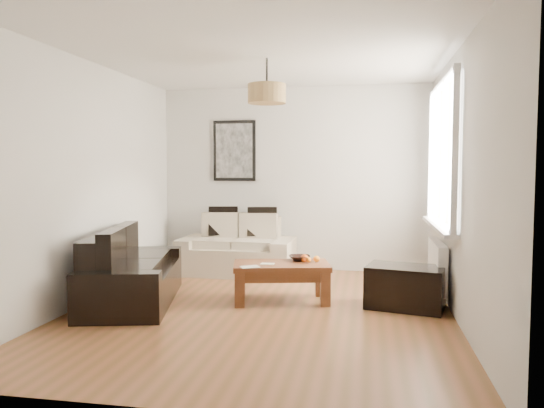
% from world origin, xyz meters
% --- Properties ---
extents(floor, '(4.50, 4.50, 0.00)m').
position_xyz_m(floor, '(0.00, 0.00, 0.00)').
color(floor, brown).
rests_on(floor, ground).
extents(ceiling, '(3.80, 4.50, 0.00)m').
position_xyz_m(ceiling, '(0.00, 0.00, 2.60)').
color(ceiling, white).
rests_on(ceiling, floor).
extents(wall_back, '(3.80, 0.04, 2.60)m').
position_xyz_m(wall_back, '(0.00, 2.25, 1.30)').
color(wall_back, silver).
rests_on(wall_back, floor).
extents(wall_front, '(3.80, 0.04, 2.60)m').
position_xyz_m(wall_front, '(0.00, -2.25, 1.30)').
color(wall_front, silver).
rests_on(wall_front, floor).
extents(wall_left, '(0.04, 4.50, 2.60)m').
position_xyz_m(wall_left, '(-1.90, 0.00, 1.30)').
color(wall_left, silver).
rests_on(wall_left, floor).
extents(wall_right, '(0.04, 4.50, 2.60)m').
position_xyz_m(wall_right, '(1.90, 0.00, 1.30)').
color(wall_right, silver).
rests_on(wall_right, floor).
extents(window_bay, '(0.14, 1.90, 1.60)m').
position_xyz_m(window_bay, '(1.86, 0.80, 1.60)').
color(window_bay, white).
rests_on(window_bay, wall_right).
extents(radiator, '(0.10, 0.90, 0.52)m').
position_xyz_m(radiator, '(1.82, 0.80, 0.38)').
color(radiator, white).
rests_on(radiator, wall_right).
extents(poster, '(0.62, 0.04, 0.87)m').
position_xyz_m(poster, '(-0.85, 2.22, 1.70)').
color(poster, black).
rests_on(poster, wall_back).
extents(pendant_shade, '(0.40, 0.40, 0.20)m').
position_xyz_m(pendant_shade, '(0.00, 0.30, 2.23)').
color(pendant_shade, tan).
rests_on(pendant_shade, ceiling).
extents(loveseat_cream, '(1.54, 0.86, 0.76)m').
position_xyz_m(loveseat_cream, '(-0.71, 1.78, 0.38)').
color(loveseat_cream, '#BDAC98').
rests_on(loveseat_cream, floor).
extents(sofa_leather, '(1.21, 1.86, 0.74)m').
position_xyz_m(sofa_leather, '(-1.43, 0.07, 0.37)').
color(sofa_leather, black).
rests_on(sofa_leather, floor).
extents(coffee_table, '(1.13, 0.77, 0.42)m').
position_xyz_m(coffee_table, '(0.14, 0.40, 0.21)').
color(coffee_table, brown).
rests_on(coffee_table, floor).
extents(ottoman, '(0.86, 0.65, 0.44)m').
position_xyz_m(ottoman, '(1.45, 0.37, 0.22)').
color(ottoman, black).
rests_on(ottoman, floor).
extents(cushion_left, '(0.43, 0.22, 0.41)m').
position_xyz_m(cushion_left, '(-0.95, 1.97, 0.70)').
color(cushion_left, black).
rests_on(cushion_left, loveseat_cream).
extents(cushion_right, '(0.43, 0.20, 0.41)m').
position_xyz_m(cushion_right, '(-0.39, 1.97, 0.70)').
color(cushion_right, black).
rests_on(cushion_right, loveseat_cream).
extents(fruit_bowl, '(0.28, 0.28, 0.06)m').
position_xyz_m(fruit_bowl, '(0.32, 0.58, 0.45)').
color(fruit_bowl, black).
rests_on(fruit_bowl, coffee_table).
extents(orange_a, '(0.07, 0.07, 0.06)m').
position_xyz_m(orange_a, '(0.43, 0.44, 0.46)').
color(orange_a, orange).
rests_on(orange_a, fruit_bowl).
extents(orange_b, '(0.08, 0.08, 0.07)m').
position_xyz_m(orange_b, '(0.51, 0.51, 0.46)').
color(orange_b, orange).
rests_on(orange_b, fruit_bowl).
extents(orange_c, '(0.11, 0.11, 0.09)m').
position_xyz_m(orange_c, '(0.38, 0.52, 0.46)').
color(orange_c, '#D85112').
rests_on(orange_c, fruit_bowl).
extents(papers, '(0.23, 0.21, 0.01)m').
position_xyz_m(papers, '(-0.15, 0.12, 0.42)').
color(papers, beige).
rests_on(papers, coffee_table).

